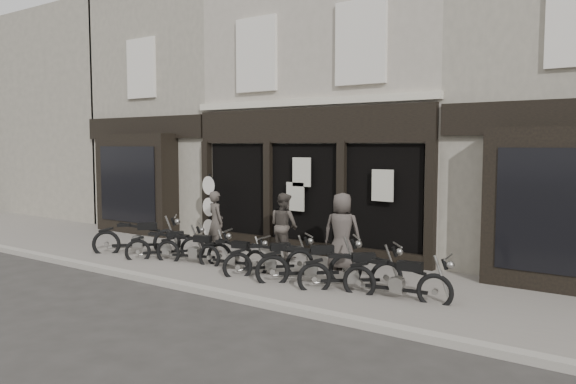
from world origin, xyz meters
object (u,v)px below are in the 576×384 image
Objects in this scene: motorcycle_3 at (233,258)px; motorcycle_7 at (397,284)px; motorcycle_2 at (194,252)px; man_right at (342,231)px; motorcycle_1 at (167,248)px; man_centre at (284,225)px; motorcycle_0 at (138,241)px; motorcycle_6 at (352,275)px; advert_sign_post at (209,213)px; man_left at (216,222)px; motorcycle_4 at (270,262)px; motorcycle_5 at (310,267)px.

motorcycle_7 reaches higher than motorcycle_3.
motorcycle_2 is 3.62m from man_right.
man_right is (4.26, 1.39, 0.62)m from motorcycle_1.
man_centre is (2.40, 1.72, 0.56)m from motorcycle_1.
motorcycle_2 is 5.32m from motorcycle_7.
motorcycle_0 is 6.43m from motorcycle_6.
motorcycle_1 is 0.86× the size of motorcycle_2.
motorcycle_0 is at bearing -106.86° from advert_sign_post.
motorcycle_4 is at bearing 178.12° from man_left.
man_left reaches higher than motorcycle_3.
motorcycle_4 is at bearing 136.46° from motorcycle_5.
motorcycle_1 is (1.16, -0.06, -0.06)m from motorcycle_0.
man_left is 1.98m from man_centre.
man_centre is at bearing 109.32° from motorcycle_6.
man_right is at bearing 0.47° from advert_sign_post.
advert_sign_post reaches higher than motorcycle_4.
man_centre is 0.93× the size of man_right.
motorcycle_3 is (3.33, -0.01, -0.07)m from motorcycle_0.
man_centre reaches higher than motorcycle_3.
motorcycle_6 is 1.08× the size of man_left.
motorcycle_1 is at bearing -46.16° from motorcycle_0.
motorcycle_0 is at bearing 125.74° from motorcycle_1.
man_centre reaches higher than motorcycle_5.
motorcycle_5 is at bearing -43.77° from motorcycle_0.
motorcycle_0 is at bearing 171.38° from motorcycle_7.
man_centre is (1.42, 1.72, 0.56)m from motorcycle_2.
motorcycle_5 is 1.06× the size of motorcycle_6.
motorcycle_3 is 1.04m from motorcycle_4.
advert_sign_post is (0.82, 1.86, 0.61)m from motorcycle_0.
advert_sign_post is (-1.31, 1.92, 0.66)m from motorcycle_2.
motorcycle_5 is (1.09, -0.06, 0.04)m from motorcycle_4.
advert_sign_post is (-3.55, 1.84, 0.66)m from motorcycle_4.
man_right reaches higher than motorcycle_5.
motorcycle_3 is at bearing 96.98° from man_centre.
motorcycle_5 is at bearing -176.25° from man_left.
motorcycle_3 is at bearing 132.51° from motorcycle_4.
motorcycle_2 is 3.33m from motorcycle_5.
motorcycle_2 is at bearing 9.03° from man_right.
motorcycle_6 reaches higher than motorcycle_2.
motorcycle_3 is 2.22m from man_left.
motorcycle_2 is 2.30m from man_centre.
motorcycle_6 reaches higher than motorcycle_4.
motorcycle_2 is 2.24m from motorcycle_4.
motorcycle_6 is at bearing -11.69° from advert_sign_post.
advert_sign_post reaches higher than man_centre.
motorcycle_0 reaches higher than motorcycle_3.
motorcycle_5 is at bearing -15.29° from advert_sign_post.
motorcycle_1 is 0.95× the size of man_right.
motorcycle_7 is (1.02, -0.12, 0.00)m from motorcycle_6.
motorcycle_4 is 0.80× the size of motorcycle_7.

